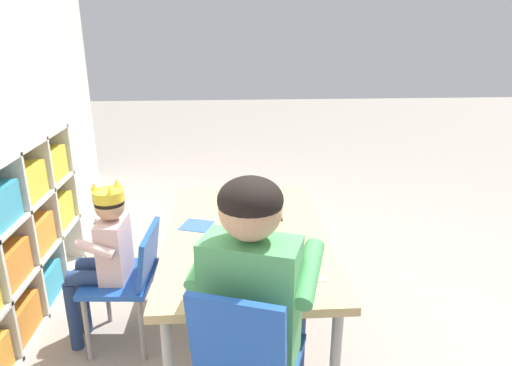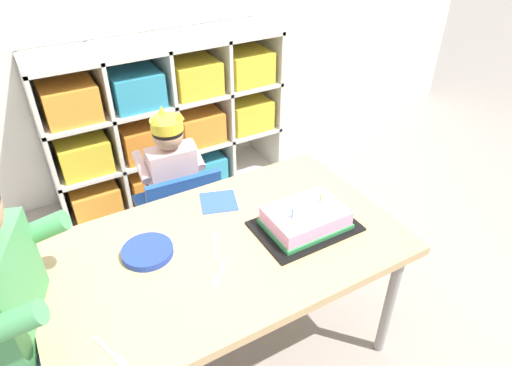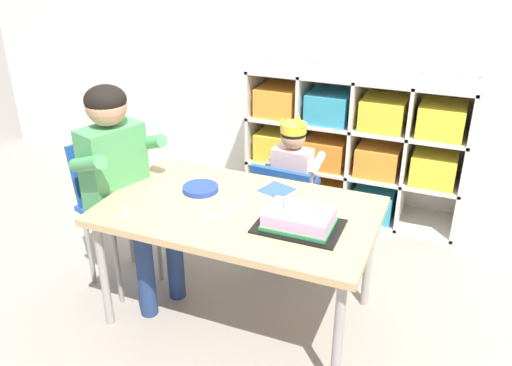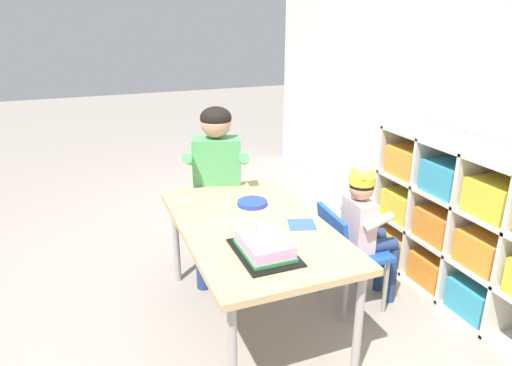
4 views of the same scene
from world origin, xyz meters
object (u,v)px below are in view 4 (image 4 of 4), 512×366
at_px(child_with_crown, 366,221).
at_px(fork_near_cake_tray, 189,199).
at_px(birthday_cake_on_tray, 264,247).
at_px(fork_scattered_mid_table, 227,222).
at_px(classroom_chair_adult_side, 219,195).
at_px(activity_table, 253,233).
at_px(paper_plate_stack, 252,203).
at_px(classroom_chair_blue, 347,248).
at_px(adult_helper_seated, 217,173).
at_px(fork_beside_plate_stack, 255,221).

bearing_deg(child_with_crown, fork_near_cake_tray, 64.59).
bearing_deg(birthday_cake_on_tray, fork_scattered_mid_table, -171.10).
bearing_deg(classroom_chair_adult_side, activity_table, -73.15).
height_order(paper_plate_stack, fork_scattered_mid_table, paper_plate_stack).
bearing_deg(classroom_chair_adult_side, birthday_cake_on_tray, -75.76).
bearing_deg(child_with_crown, birthday_cake_on_tray, 113.06).
height_order(birthday_cake_on_tray, paper_plate_stack, birthday_cake_on_tray).
distance_m(classroom_chair_blue, classroom_chair_adult_side, 0.93).
bearing_deg(classroom_chair_adult_side, adult_helper_seated, -90.00).
bearing_deg(fork_near_cake_tray, birthday_cake_on_tray, -98.05).
bearing_deg(paper_plate_stack, adult_helper_seated, -165.64).
height_order(adult_helper_seated, fork_near_cake_tray, adult_helper_seated).
bearing_deg(birthday_cake_on_tray, paper_plate_stack, 164.72).
relative_size(activity_table, fork_scattered_mid_table, 12.07).
height_order(activity_table, adult_helper_seated, adult_helper_seated).
xyz_separation_m(adult_helper_seated, fork_beside_plate_stack, (0.58, 0.03, -0.08)).
relative_size(classroom_chair_blue, adult_helper_seated, 0.56).
relative_size(fork_scattered_mid_table, fork_near_cake_tray, 0.78).
distance_m(adult_helper_seated, fork_beside_plate_stack, 0.59).
height_order(activity_table, child_with_crown, child_with_crown).
bearing_deg(fork_scattered_mid_table, paper_plate_stack, 81.19).
bearing_deg(activity_table, fork_scattered_mid_table, -121.75).
bearing_deg(classroom_chair_adult_side, fork_near_cake_tray, -114.21).
bearing_deg(fork_scattered_mid_table, adult_helper_seated, 120.98).
xyz_separation_m(classroom_chair_adult_side, birthday_cake_on_tray, (1.02, -0.09, 0.15)).
xyz_separation_m(fork_scattered_mid_table, fork_near_cake_tray, (-0.37, -0.11, 0.00)).
distance_m(birthday_cake_on_tray, paper_plate_stack, 0.56).
bearing_deg(child_with_crown, classroom_chair_adult_side, 42.78).
bearing_deg(birthday_cake_on_tray, activity_table, 168.73).
bearing_deg(fork_beside_plate_stack, adult_helper_seated, -61.52).
height_order(child_with_crown, fork_scattered_mid_table, child_with_crown).
bearing_deg(fork_near_cake_tray, classroom_chair_adult_side, 25.49).
relative_size(child_with_crown, fork_beside_plate_stack, 6.85).
distance_m(paper_plate_stack, fork_beside_plate_stack, 0.22).
xyz_separation_m(child_with_crown, classroom_chair_adult_side, (-0.77, -0.62, -0.04)).
distance_m(fork_scattered_mid_table, fork_near_cake_tray, 0.39).
height_order(birthday_cake_on_tray, fork_scattered_mid_table, birthday_cake_on_tray).
distance_m(child_with_crown, paper_plate_stack, 0.64).
xyz_separation_m(paper_plate_stack, fork_beside_plate_stack, (0.21, -0.07, -0.01)).
relative_size(paper_plate_stack, fork_scattered_mid_table, 1.69).
bearing_deg(paper_plate_stack, fork_beside_plate_stack, -17.79).
height_order(birthday_cake_on_tray, fork_near_cake_tray, birthday_cake_on_tray).
bearing_deg(fork_scattered_mid_table, activity_table, 10.93).
distance_m(adult_helper_seated, fork_scattered_mid_table, 0.55).
bearing_deg(child_with_crown, classroom_chair_blue, 90.36).
distance_m(classroom_chair_blue, fork_scattered_mid_table, 0.71).
xyz_separation_m(classroom_chair_blue, fork_beside_plate_stack, (-0.07, -0.53, 0.22)).
bearing_deg(classroom_chair_blue, fork_beside_plate_stack, 86.56).
bearing_deg(activity_table, child_with_crown, 85.60).
height_order(child_with_crown, fork_beside_plate_stack, child_with_crown).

